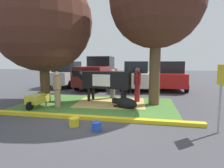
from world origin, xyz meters
name	(u,v)px	position (x,y,z in m)	size (l,w,h in m)	color
ground_plane	(87,119)	(0.00, 0.00, 0.00)	(80.00, 80.00, 0.00)	#424247
grass_island	(97,104)	(-0.27, 2.23, 0.01)	(7.06, 4.16, 0.02)	#477A33
curb_yellow	(79,117)	(-0.27, 0.00, 0.06)	(8.26, 0.24, 0.12)	yellow
hay_bedding	(111,103)	(0.31, 2.62, 0.03)	(3.20, 2.40, 0.04)	tan
shade_tree_left	(42,22)	(-2.87, 2.21, 3.84)	(4.66, 4.66, 6.18)	#4C3823
shade_tree_right	(157,1)	(2.34, 2.71, 4.62)	(4.15, 4.15, 6.72)	brown
cow_holstein	(105,80)	(-0.03, 2.84, 1.10)	(3.12, 1.03, 1.55)	black
calf_lying	(125,103)	(1.13, 1.72, 0.24)	(1.27, 1.00, 0.48)	black
person_handler	(113,83)	(0.18, 3.77, 0.85)	(0.53, 0.34, 1.59)	slate
person_visitor_near	(57,88)	(-1.78, 1.34, 0.85)	(0.34, 0.48, 1.58)	#9E7F5B
person_visitor_far	(137,84)	(1.54, 3.08, 0.92)	(0.34, 0.48, 1.71)	maroon
wheelbarrow	(37,99)	(-2.63, 1.12, 0.39)	(0.65, 1.61, 0.63)	gold
parking_sign	(221,85)	(4.02, -0.48, 1.35)	(0.10, 0.44, 1.91)	#99999E
bucket_yellow	(74,122)	(-0.15, -0.75, 0.14)	(0.33, 0.33, 0.27)	yellow
bucket_blue	(97,126)	(0.64, -0.96, 0.14)	(0.30, 0.30, 0.26)	blue
sedan_silver	(67,74)	(-4.48, 8.22, 0.98)	(2.13, 4.45, 2.02)	silver
pickup_truck_maroon	(98,73)	(-1.82, 8.03, 1.11)	(2.35, 5.46, 2.42)	maroon
hatchback_white	(137,76)	(1.24, 7.75, 0.98)	(2.13, 4.45, 2.02)	silver
sedan_red	(171,76)	(3.64, 8.10, 0.98)	(2.13, 4.45, 2.02)	red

